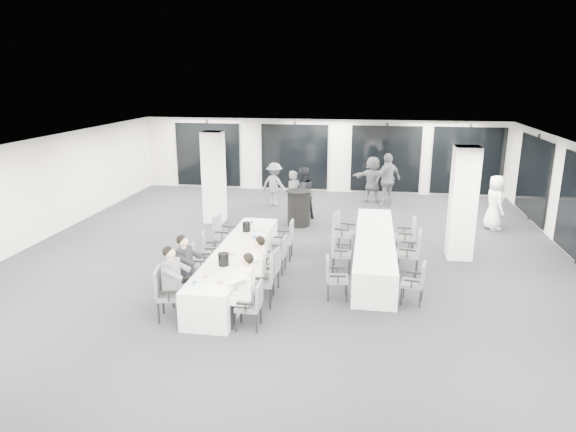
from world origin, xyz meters
name	(u,v)px	position (x,y,z in m)	size (l,w,h in m)	color
room	(328,198)	(0.89, 1.11, 1.39)	(14.04, 16.04, 2.84)	black
column_left	(214,177)	(-2.80, 3.20, 1.40)	(0.60, 0.60, 2.80)	white
column_right	(463,203)	(4.20, 1.00, 1.40)	(0.60, 0.60, 2.80)	white
banquet_table_main	(237,265)	(-0.91, -1.35, 0.38)	(0.90, 5.00, 0.75)	silver
banquet_table_side	(374,251)	(2.10, 0.09, 0.38)	(0.90, 5.00, 0.75)	silver
cocktail_table	(299,208)	(-0.16, 3.17, 0.55)	(0.78, 0.78, 1.08)	black
chair_main_left_near	(166,290)	(-1.74, -3.36, 0.58)	(0.60, 0.63, 1.01)	#55575D
chair_main_left_second	(180,277)	(-1.74, -2.66, 0.55)	(0.57, 0.61, 0.97)	#55575D
chair_main_left_mid	(199,261)	(-1.73, -1.54, 0.49)	(0.51, 0.54, 0.87)	#55575D
chair_main_left_fourth	(209,249)	(-1.73, -0.77, 0.51)	(0.55, 0.57, 0.90)	#55575D
chair_main_left_far	(222,232)	(-1.74, 0.37, 0.56)	(0.54, 0.59, 0.99)	#55575D
chair_main_right_near	(252,302)	(-0.08, -3.47, 0.50)	(0.45, 0.50, 0.88)	#55575D
chair_main_right_second	(264,277)	(-0.07, -2.47, 0.59)	(0.59, 0.63, 1.03)	#55575D
chair_main_right_mid	(270,267)	(-0.07, -1.79, 0.54)	(0.52, 0.56, 0.94)	#55575D
chair_main_right_fourth	(279,252)	(-0.08, -0.69, 0.49)	(0.45, 0.50, 0.86)	#55575D
chair_main_right_far	(286,237)	(-0.07, 0.22, 0.56)	(0.51, 0.57, 0.97)	#55575D
chair_side_left_near	(334,275)	(1.27, -1.94, 0.51)	(0.49, 0.53, 0.89)	#55575D
chair_side_left_mid	(338,250)	(1.27, -0.41, 0.51)	(0.46, 0.51, 0.89)	#55575D
chair_side_left_far	(342,229)	(1.26, 1.00, 0.59)	(0.63, 0.66, 1.03)	#55575D
chair_side_right_near	(417,280)	(2.92, -1.93, 0.49)	(0.51, 0.54, 0.86)	#55575D
chair_side_right_mid	(412,250)	(2.94, -0.36, 0.59)	(0.59, 0.64, 1.04)	#55575D
chair_side_right_far	(408,234)	(2.93, 0.95, 0.56)	(0.50, 0.56, 0.99)	#55575D
seated_guest_a	(175,279)	(-1.57, -3.34, 0.81)	(0.50, 0.38, 1.44)	#5C5F64
seated_guest_b	(188,265)	(-1.57, -2.65, 0.81)	(0.50, 0.38, 1.44)	black
seated_guest_c	(243,286)	(-0.24, -3.47, 0.81)	(0.50, 0.38, 1.44)	white
seated_guest_d	(255,266)	(-0.24, -2.48, 0.81)	(0.50, 0.38, 1.44)	white
standing_guest_a	(294,192)	(-0.40, 3.85, 0.88)	(0.64, 0.52, 1.76)	#5C5F64
standing_guest_b	(303,190)	(-0.14, 3.90, 0.94)	(0.91, 0.55, 1.88)	black
standing_guest_c	(274,182)	(-1.33, 5.43, 0.86)	(1.11, 0.56, 1.71)	#5C5F64
standing_guest_d	(388,177)	(2.55, 5.93, 1.06)	(1.24, 0.70, 2.12)	#5C5F64
standing_guest_e	(495,199)	(5.59, 3.73, 0.91)	(0.88, 0.54, 1.82)	white
standing_guest_f	(373,176)	(2.04, 6.51, 0.94)	(1.73, 0.67, 1.88)	#5C5F64
standing_guest_g	(206,170)	(-4.14, 6.54, 0.99)	(0.72, 0.58, 1.97)	black
ice_bucket_near	(224,259)	(-0.92, -2.37, 0.88)	(0.22, 0.22, 0.25)	black
ice_bucket_far	(246,227)	(-1.00, -0.05, 0.86)	(0.20, 0.20, 0.23)	black
water_bottle_a	(194,281)	(-1.15, -3.46, 0.85)	(0.06, 0.06, 0.19)	silver
water_bottle_b	(254,236)	(-0.66, -0.73, 0.87)	(0.08, 0.08, 0.24)	silver
water_bottle_c	(252,221)	(-0.99, 0.48, 0.85)	(0.07, 0.07, 0.21)	silver
plate_a	(205,277)	(-1.08, -3.05, 0.76)	(0.18, 0.18, 0.03)	white
plate_b	(220,283)	(-0.72, -3.28, 0.76)	(0.21, 0.21, 0.03)	white
plate_c	(232,254)	(-0.93, -1.71, 0.76)	(0.22, 0.22, 0.03)	white
wine_glass	(219,278)	(-0.70, -3.40, 0.91)	(0.08, 0.08, 0.22)	silver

